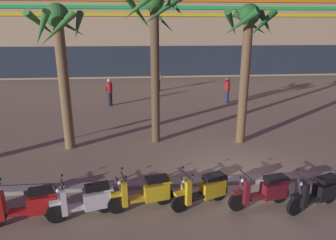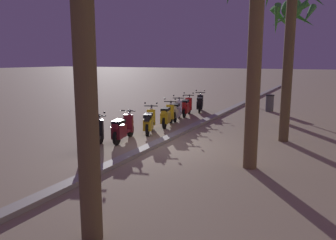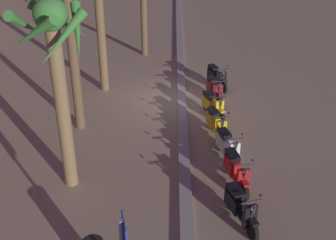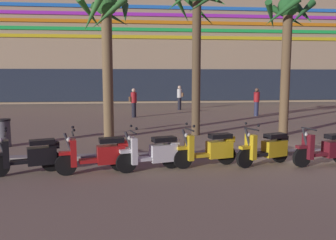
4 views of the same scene
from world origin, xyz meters
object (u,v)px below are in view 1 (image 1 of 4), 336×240
Objects in this scene: palm_tree_far_corner at (60,46)px; pedestrian_window_shopping at (159,79)px; scooter_yellow_mid_rear at (146,192)px; scooter_maroon_gap_after_mid at (265,191)px; scooter_black_far_back at (318,192)px; palm_tree_mid_walkway at (247,44)px; scooter_red_lead_nearest at (30,205)px; palm_tree_near_sign at (155,33)px; pedestrian_strolling_near_curb at (227,90)px; pedestrian_by_palm_tree at (110,91)px; scooter_white_second_in_line at (87,200)px; scooter_yellow_last_in_row at (205,190)px.

palm_tree_far_corner reaches higher than pedestrian_window_shopping.
scooter_maroon_gap_after_mid is at bearing -3.67° from scooter_yellow_mid_rear.
scooter_maroon_gap_after_mid is 0.33× the size of palm_tree_far_corner.
pedestrian_window_shopping reaches higher than scooter_maroon_gap_after_mid.
palm_tree_mid_walkway is (-0.45, 4.97, 3.58)m from scooter_black_far_back.
scooter_yellow_mid_rear is 15.66m from pedestrian_window_shopping.
palm_tree_near_sign is (3.41, 5.28, 3.97)m from scooter_red_lead_nearest.
palm_tree_mid_walkway reaches higher than scooter_black_far_back.
pedestrian_strolling_near_curb reaches higher than scooter_yellow_mid_rear.
pedestrian_window_shopping reaches higher than pedestrian_strolling_near_curb.
palm_tree_mid_walkway is 3.26× the size of pedestrian_by_palm_tree.
palm_tree_mid_walkway reaches higher than scooter_red_lead_nearest.
scooter_yellow_mid_rear is 1.01× the size of scooter_black_far_back.
scooter_black_far_back is 11.73m from pedestrian_strolling_near_curb.
pedestrian_window_shopping reaches higher than scooter_white_second_in_line.
palm_tree_mid_walkway is 9.61m from pedestrian_by_palm_tree.
scooter_red_lead_nearest and scooter_black_far_back have the same top height.
palm_tree_mid_walkway is 11.81m from pedestrian_window_shopping.
pedestrian_window_shopping is (-2.77, 11.05, -3.12)m from palm_tree_mid_walkway.
palm_tree_mid_walkway is (5.61, 4.79, 3.58)m from scooter_white_second_in_line.
palm_tree_mid_walkway reaches higher than scooter_yellow_mid_rear.
scooter_red_lead_nearest is 11.70m from pedestrian_by_palm_tree.
palm_tree_far_corner is at bearing -173.41° from palm_tree_near_sign.
pedestrian_window_shopping is at bearing 96.63° from scooter_maroon_gap_after_mid.
scooter_yellow_mid_rear is (1.51, 0.24, 0.01)m from scooter_white_second_in_line.
scooter_yellow_last_in_row is at bearing 172.88° from scooter_maroon_gap_after_mid.
pedestrian_strolling_near_curb is 0.97× the size of pedestrian_window_shopping.
pedestrian_by_palm_tree is at bearing 107.29° from scooter_yellow_last_in_row.
palm_tree_near_sign reaches higher than palm_tree_far_corner.
palm_tree_mid_walkway reaches higher than scooter_white_second_in_line.
scooter_yellow_last_in_row is at bearing -72.71° from pedestrian_by_palm_tree.
scooter_maroon_gap_after_mid is (4.68, 0.04, -0.01)m from scooter_white_second_in_line.
scooter_yellow_mid_rear is 1.05× the size of pedestrian_by_palm_tree.
pedestrian_strolling_near_curb is (8.38, 6.73, -3.10)m from palm_tree_far_corner.
scooter_red_lead_nearest is 0.33× the size of palm_tree_far_corner.
pedestrian_strolling_near_curb is at bearing -46.68° from pedestrian_window_shopping.
pedestrian_strolling_near_curb is at bearing 85.81° from scooter_black_far_back.
palm_tree_mid_walkway is at bearing -75.94° from pedestrian_window_shopping.
scooter_maroon_gap_after_mid is at bearing -37.70° from palm_tree_far_corner.
scooter_white_second_in_line is 6.85m from palm_tree_near_sign.
pedestrian_by_palm_tree is at bearing -127.56° from pedestrian_window_shopping.
palm_tree_far_corner is at bearing 142.30° from scooter_maroon_gap_after_mid.
scooter_black_far_back is at bearing -84.78° from palm_tree_mid_walkway.
scooter_yellow_mid_rear is at bearing -132.02° from palm_tree_mid_walkway.
scooter_black_far_back is at bearing -0.67° from scooter_red_lead_nearest.
scooter_maroon_gap_after_mid is 0.30× the size of palm_tree_near_sign.
palm_tree_near_sign is (2.04, 5.19, 3.98)m from scooter_white_second_in_line.
scooter_black_far_back is (2.98, -0.41, 0.00)m from scooter_yellow_last_in_row.
scooter_white_second_in_line is at bearing -87.82° from pedestrian_by_palm_tree.
palm_tree_far_corner is at bearing -179.94° from palm_tree_mid_walkway.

